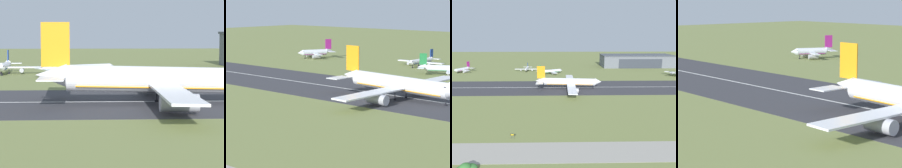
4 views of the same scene
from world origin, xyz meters
TOP-DOWN VIEW (x-y plane):
  - runway_strip at (0.00, 104.34)m, footprint 502.25×42.00m
  - runway_centreline at (0.00, 104.34)m, footprint 452.02×0.70m
  - airplane_parked_west at (-82.49, 167.39)m, footprint 19.12×20.55m

SIDE VIEW (x-z plane):
  - runway_strip at x=0.00m, z-range 0.00..0.06m
  - runway_centreline at x=0.00m, z-range 0.06..0.07m
  - airplane_parked_west at x=-82.49m, z-range -1.99..7.92m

